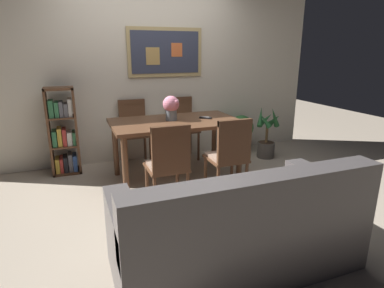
% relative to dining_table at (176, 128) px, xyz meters
% --- Properties ---
extents(ground_plane, '(12.00, 12.00, 0.00)m').
position_rel_dining_table_xyz_m(ground_plane, '(-0.05, -0.49, -0.66)').
color(ground_plane, tan).
extents(wall_back_with_painting, '(5.20, 0.14, 2.60)m').
position_rel_dining_table_xyz_m(wall_back_with_painting, '(-0.05, 0.99, 0.65)').
color(wall_back_with_painting, beige).
rests_on(wall_back_with_painting, ground_plane).
extents(dining_table, '(1.56, 0.91, 0.75)m').
position_rel_dining_table_xyz_m(dining_table, '(0.00, 0.00, 0.00)').
color(dining_table, brown).
rests_on(dining_table, ground_plane).
extents(dining_chair_near_right, '(0.40, 0.41, 0.91)m').
position_rel_dining_table_xyz_m(dining_chair_near_right, '(0.35, -0.77, -0.12)').
color(dining_chair_near_right, brown).
rests_on(dining_chair_near_right, ground_plane).
extents(dining_chair_far_left, '(0.40, 0.41, 0.91)m').
position_rel_dining_table_xyz_m(dining_chair_far_left, '(-0.37, 0.79, -0.12)').
color(dining_chair_far_left, brown).
rests_on(dining_chair_far_left, ground_plane).
extents(dining_chair_near_left, '(0.40, 0.41, 0.91)m').
position_rel_dining_table_xyz_m(dining_chair_near_left, '(-0.34, -0.80, -0.12)').
color(dining_chair_near_left, brown).
rests_on(dining_chair_near_left, ground_plane).
extents(dining_chair_far_right, '(0.40, 0.41, 0.91)m').
position_rel_dining_table_xyz_m(dining_chair_far_right, '(0.35, 0.78, -0.12)').
color(dining_chair_far_right, brown).
rests_on(dining_chair_far_right, ground_plane).
extents(leather_couch, '(1.80, 0.84, 0.84)m').
position_rel_dining_table_xyz_m(leather_couch, '(-0.14, -1.87, -0.35)').
color(leather_couch, '#514C4C').
rests_on(leather_couch, ground_plane).
extents(bookshelf, '(0.36, 0.28, 1.14)m').
position_rel_dining_table_xyz_m(bookshelf, '(-1.32, 0.70, -0.13)').
color(bookshelf, brown).
rests_on(bookshelf, ground_plane).
extents(potted_ivy, '(0.39, 0.39, 0.60)m').
position_rel_dining_table_xyz_m(potted_ivy, '(1.33, 0.70, -0.32)').
color(potted_ivy, brown).
rests_on(potted_ivy, ground_plane).
extents(potted_palm, '(0.37, 0.38, 0.81)m').
position_rel_dining_table_xyz_m(potted_palm, '(1.55, 0.30, -0.37)').
color(potted_palm, '#4C4742').
rests_on(potted_palm, ground_plane).
extents(flower_vase, '(0.21, 0.20, 0.30)m').
position_rel_dining_table_xyz_m(flower_vase, '(-0.04, 0.04, 0.27)').
color(flower_vase, slate).
rests_on(flower_vase, dining_table).
extents(tv_remote, '(0.14, 0.14, 0.02)m').
position_rel_dining_table_xyz_m(tv_remote, '(0.39, -0.02, 0.11)').
color(tv_remote, black).
rests_on(tv_remote, dining_table).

